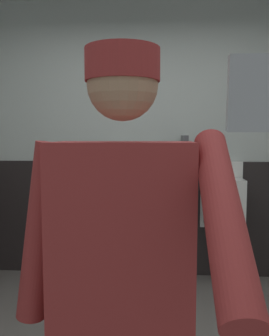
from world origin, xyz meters
name	(u,v)px	position (x,y,z in m)	size (l,w,h in m)	color
wall_back	(146,140)	(0.00, 1.86, 1.35)	(4.46, 0.12, 2.71)	silver
wainscot_band_back	(146,218)	(0.00, 1.78, 0.57)	(3.86, 0.03, 1.14)	black
urinal_left	(144,201)	(-0.02, 1.64, 0.78)	(0.40, 0.34, 1.24)	white
urinal_middle	(223,202)	(0.73, 1.64, 0.78)	(0.40, 0.34, 1.24)	white
privacy_divider_panel	(184,184)	(0.36, 1.57, 0.95)	(0.04, 0.40, 0.90)	#4C4C51
person	(123,282)	(0.01, -0.67, 0.96)	(0.64, 0.60, 1.65)	#2D3342
cell_phone	(249,94)	(0.24, -1.17, 1.46)	(0.06, 0.02, 0.11)	#A5A8B2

